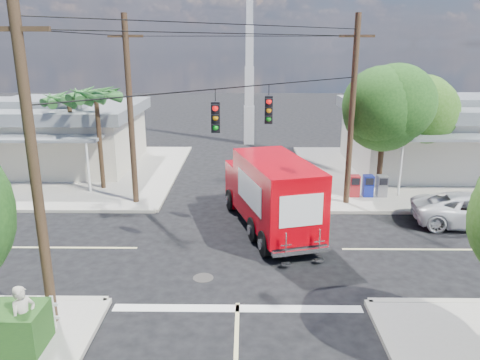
{
  "coord_description": "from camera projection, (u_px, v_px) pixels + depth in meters",
  "views": [
    {
      "loc": [
        0.23,
        -16.72,
        7.66
      ],
      "look_at": [
        0.0,
        2.0,
        2.2
      ],
      "focal_mm": 35.0,
      "sensor_mm": 36.0,
      "label": 1
    }
  ],
  "objects": [
    {
      "name": "ground",
      "position": [
        239.0,
        249.0,
        18.2
      ],
      "size": [
        120.0,
        120.0,
        0.0
      ],
      "primitive_type": "plane",
      "color": "black",
      "rests_on": "ground"
    },
    {
      "name": "sidewalk_ne",
      "position": [
        420.0,
        173.0,
        28.5
      ],
      "size": [
        14.12,
        14.12,
        0.14
      ],
      "color": "#A19C91",
      "rests_on": "ground"
    },
    {
      "name": "sidewalk_nw",
      "position": [
        65.0,
        172.0,
        28.75
      ],
      "size": [
        14.12,
        14.12,
        0.14
      ],
      "color": "#A19C91",
      "rests_on": "ground"
    },
    {
      "name": "road_markings",
      "position": [
        239.0,
        266.0,
        16.78
      ],
      "size": [
        32.0,
        32.0,
        0.01
      ],
      "color": "beige",
      "rests_on": "ground"
    },
    {
      "name": "building_ne",
      "position": [
        444.0,
        134.0,
        28.89
      ],
      "size": [
        11.8,
        10.2,
        4.5
      ],
      "color": "silver",
      "rests_on": "sidewalk_ne"
    },
    {
      "name": "building_nw",
      "position": [
        53.0,
        133.0,
        29.68
      ],
      "size": [
        10.8,
        10.2,
        4.3
      ],
      "color": "beige",
      "rests_on": "sidewalk_nw"
    },
    {
      "name": "radio_tower",
      "position": [
        249.0,
        71.0,
        35.81
      ],
      "size": [
        0.8,
        0.8,
        17.0
      ],
      "color": "silver",
      "rests_on": "ground"
    },
    {
      "name": "tree_ne_front",
      "position": [
        386.0,
        104.0,
        23.27
      ],
      "size": [
        4.21,
        4.14,
        6.66
      ],
      "color": "#422D1C",
      "rests_on": "sidewalk_ne"
    },
    {
      "name": "tree_ne_back",
      "position": [
        421.0,
        110.0,
        25.51
      ],
      "size": [
        3.77,
        3.66,
        5.82
      ],
      "color": "#422D1C",
      "rests_on": "sidewalk_ne"
    },
    {
      "name": "palm_nw_front",
      "position": [
        96.0,
        97.0,
        24.07
      ],
      "size": [
        3.01,
        3.08,
        5.59
      ],
      "color": "#422D1C",
      "rests_on": "sidewalk_nw"
    },
    {
      "name": "palm_nw_back",
      "position": [
        69.0,
        101.0,
        25.64
      ],
      "size": [
        3.01,
        3.08,
        5.19
      ],
      "color": "#422D1C",
      "rests_on": "sidewalk_nw"
    },
    {
      "name": "utility_poles",
      "position": [
        200.0,
        123.0,
        18.45
      ],
      "size": [
        12.0,
        10.68,
        9.0
      ],
      "color": "#473321",
      "rests_on": "ground"
    },
    {
      "name": "vending_boxes",
      "position": [
        368.0,
        186.0,
        23.88
      ],
      "size": [
        1.9,
        0.5,
        1.1
      ],
      "color": "maroon",
      "rests_on": "sidewalk_ne"
    },
    {
      "name": "delivery_truck",
      "position": [
        271.0,
        193.0,
        19.68
      ],
      "size": [
        4.08,
        7.68,
        3.19
      ],
      "color": "black",
      "rests_on": "ground"
    },
    {
      "name": "parked_car",
      "position": [
        474.0,
        211.0,
        20.28
      ],
      "size": [
        5.32,
        2.95,
        1.41
      ],
      "primitive_type": "imported",
      "rotation": [
        0.0,
        0.0,
        1.45
      ],
      "color": "silver",
      "rests_on": "ground"
    },
    {
      "name": "pedestrian",
      "position": [
        24.0,
        319.0,
        11.72
      ],
      "size": [
        0.7,
        0.78,
        1.78
      ],
      "primitive_type": "imported",
      "rotation": [
        0.0,
        0.0,
        1.04
      ],
      "color": "beige",
      "rests_on": "sidewalk_sw"
    }
  ]
}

